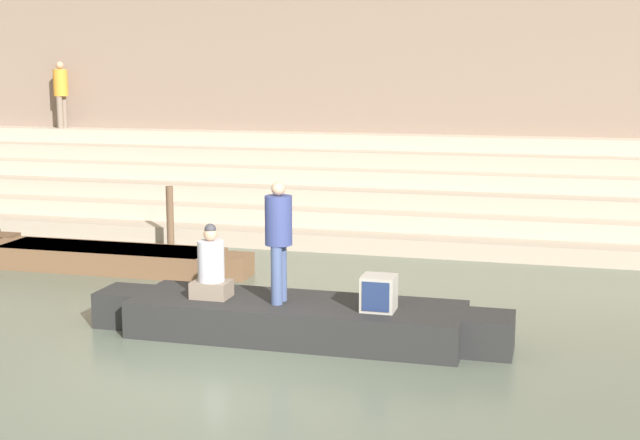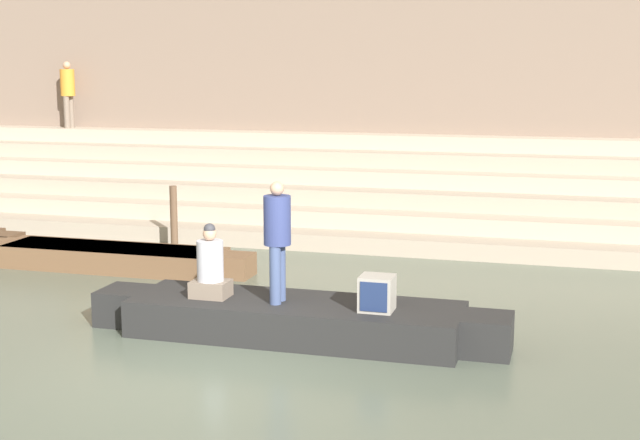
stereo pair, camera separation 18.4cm
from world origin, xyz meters
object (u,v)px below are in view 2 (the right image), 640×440
Objects in this scene: person_standing at (277,234)px; moored_boat_shore at (109,257)px; mooring_post at (174,218)px; person_on_steps at (68,90)px; person_rowing at (210,268)px; rowboat_main at (295,318)px; tv_set at (377,293)px.

person_standing is 0.30× the size of moored_boat_shore.
mooring_post is 7.20m from person_on_steps.
person_on_steps reaches higher than moored_boat_shore.
person_rowing is at bearing 169.54° from person_standing.
moored_boat_shore is at bearing -75.11° from person_on_steps.
person_rowing is 0.60× the size of person_on_steps.
rowboat_main is at bearing 15.31° from person_standing.
person_standing is at bearing -67.93° from person_on_steps.
tv_set is 0.36× the size of mooring_post.
person_standing is 1.09m from person_rowing.
rowboat_main is 1.18m from person_standing.
moored_boat_shore is (-4.45, 3.01, -0.05)m from rowboat_main.
tv_set is 6.44m from moored_boat_shore.
person_rowing is at bearing -43.47° from moored_boat_shore.
person_rowing is at bearing 176.68° from tv_set.
person_rowing is 12.46m from person_on_steps.
tv_set is at bearing -63.99° from person_on_steps.
moored_boat_shore is 4.21× the size of mooring_post.
tv_set is 0.27× the size of person_on_steps.
person_standing is at bearing -36.32° from moored_boat_shore.
person_standing is 3.53× the size of tv_set.
rowboat_main is 3.38× the size of person_on_steps.
person_standing is (-0.21, -0.10, 1.15)m from rowboat_main.
tv_set is (1.14, -0.15, 0.46)m from rowboat_main.
person_rowing reaches higher than mooring_post.
person_standing is at bearing 10.78° from person_rowing.
person_standing reaches higher than moored_boat_shore.
mooring_post is at bearing 117.84° from person_standing.
moored_boat_shore is at bearing -104.80° from mooring_post.
person_rowing is at bearing -59.84° from mooring_post.
mooring_post is at bearing 126.67° from rowboat_main.
person_standing is 5.40m from moored_boat_shore.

